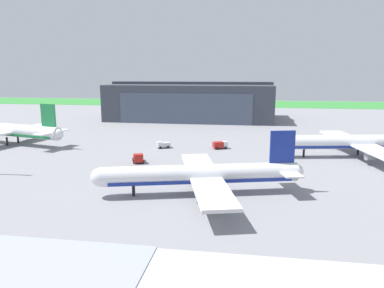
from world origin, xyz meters
TOP-DOWN VIEW (x-y plane):
  - ground_plane at (0.00, 0.00)m, footprint 440.00×440.00m
  - grass_field_strip at (0.00, 189.00)m, footprint 440.00×56.00m
  - maintenance_hangar at (-18.54, 101.17)m, footprint 75.52×38.88m
  - airliner_far_right at (-65.48, 30.66)m, footprint 42.21×33.36m
  - airliner_near_right at (-0.06, -7.17)m, footprint 38.02×34.69m
  - airliner_far_left at (36.67, 28.47)m, footprint 43.23×39.69m
  - fuel_bowser at (-18.54, 13.88)m, footprint 3.79×5.07m
  - pushback_tractor at (-16.36, 31.79)m, footprint 4.31×3.60m
  - ops_van at (0.39, 33.28)m, footprint 4.59×3.58m

SIDE VIEW (x-z plane):
  - ground_plane at x=0.00m, z-range 0.00..0.00m
  - grass_field_strip at x=0.00m, z-range 0.00..0.08m
  - pushback_tractor at x=-16.36m, z-range 0.05..1.99m
  - ops_van at x=0.39m, z-range 0.15..2.24m
  - fuel_bowser at x=-18.54m, z-range 0.02..2.38m
  - airliner_near_right at x=-0.06m, z-range -2.18..9.38m
  - airliner_far_left at x=36.67m, z-range -2.25..9.96m
  - airliner_far_right at x=-65.48m, z-range -2.20..10.83m
  - maintenance_hangar at x=-18.54m, z-range -0.46..17.11m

